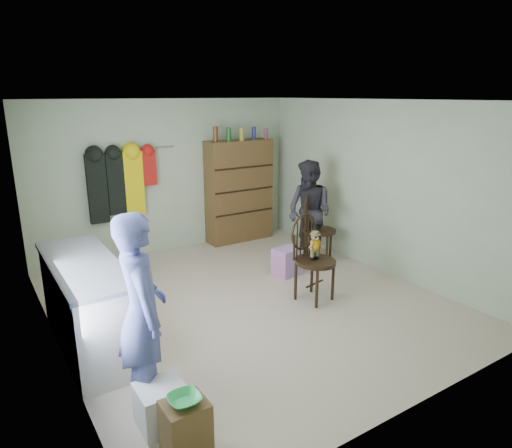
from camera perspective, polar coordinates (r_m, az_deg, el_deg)
ground_plane at (r=5.94m, az=-0.99°, el=-9.65°), size 5.00×5.00×0.00m
room_walls at (r=5.90m, az=-3.81°, el=6.25°), size 5.00×5.00×5.00m
counter at (r=5.09m, az=-20.26°, el=-9.43°), size 0.64×1.86×0.94m
stool at (r=3.66m, az=-8.75°, el=-24.11°), size 0.32×0.27×0.46m
bowl at (r=3.50m, az=-8.94°, el=-20.88°), size 0.23×0.23×0.06m
plastic_tub at (r=3.99m, az=-11.74°, el=-21.32°), size 0.37×0.35×0.35m
chair_front at (r=5.84m, az=6.99°, el=-3.61°), size 0.59×0.59×1.12m
chair_far at (r=7.19m, az=7.41°, el=-0.21°), size 0.68×0.68×1.09m
striped_bag at (r=6.72m, az=3.92°, el=-4.70°), size 0.43×0.36×0.41m
person_left at (r=3.90m, az=-14.08°, el=-10.71°), size 0.49×0.67×1.70m
person_right at (r=7.14m, az=6.68°, el=1.51°), size 0.73×0.87×1.60m
dresser at (r=8.14m, az=-2.12°, el=4.19°), size 1.20×0.39×2.06m
coat_rack at (r=7.34m, az=-16.61°, el=4.93°), size 1.42×0.12×1.09m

